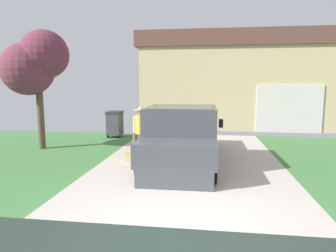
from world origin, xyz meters
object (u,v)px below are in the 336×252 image
at_px(person_with_hat, 141,129).
at_px(wheeled_trash_bin, 115,123).
at_px(handbag, 131,157).
at_px(front_yard_tree, 35,63).
at_px(pickup_truck, 182,138).
at_px(house_with_garage, 244,81).

xyz_separation_m(person_with_hat, wheeled_trash_bin, (-1.99, 3.70, -0.34)).
xyz_separation_m(handbag, front_yard_tree, (-3.68, 1.33, 2.84)).
distance_m(pickup_truck, front_yard_tree, 5.80).
xyz_separation_m(pickup_truck, wheeled_trash_bin, (-3.27, 3.99, -0.14)).
relative_size(pickup_truck, person_with_hat, 3.31).
bearing_deg(handbag, house_with_garage, 65.21).
bearing_deg(handbag, front_yard_tree, 160.08).
xyz_separation_m(house_with_garage, wheeled_trash_bin, (-5.99, -5.16, -1.86)).
xyz_separation_m(pickup_truck, person_with_hat, (-1.28, 0.29, 0.19)).
height_order(pickup_truck, front_yard_tree, front_yard_tree).
height_order(front_yard_tree, wheeled_trash_bin, front_yard_tree).
bearing_deg(front_yard_tree, handbag, -19.92).
height_order(handbag, wheeled_trash_bin, wheeled_trash_bin).
bearing_deg(front_yard_tree, pickup_truck, -14.34).
relative_size(person_with_hat, handbag, 3.52).
relative_size(pickup_truck, handbag, 11.65).
height_order(person_with_hat, house_with_garage, house_with_garage).
relative_size(house_with_garage, front_yard_tree, 2.73).
bearing_deg(front_yard_tree, house_with_garage, 44.68).
relative_size(person_with_hat, front_yard_tree, 0.40).
bearing_deg(wheeled_trash_bin, house_with_garage, 40.73).
height_order(person_with_hat, front_yard_tree, front_yard_tree).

